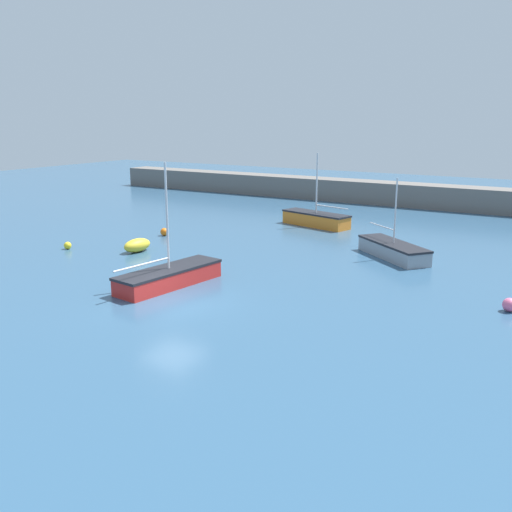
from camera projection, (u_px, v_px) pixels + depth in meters
name	position (u px, v px, depth m)	size (l,w,h in m)	color
ground_plane	(172.00, 305.00, 24.42)	(120.00, 120.00, 0.20)	#2D5170
harbor_breakwater	(402.00, 194.00, 50.79)	(62.74, 2.66, 1.99)	#66605B
sailboat_tall_mast	(169.00, 276.00, 26.74)	(2.32, 6.03, 5.77)	red
sailboat_twin_hulled	(316.00, 219.00, 41.28)	(5.50, 2.77, 5.26)	orange
fishing_dinghy_green	(137.00, 245.00, 33.48)	(1.03, 1.95, 0.79)	yellow
sailboat_short_mast	(393.00, 250.00, 32.04)	(4.98, 4.44, 4.49)	gray
mooring_buoy_orange	(164.00, 232.00, 38.02)	(0.52, 0.52, 0.52)	orange
mooring_buoy_yellow	(68.00, 245.00, 34.19)	(0.44, 0.44, 0.44)	yellow
mooring_buoy_pink	(509.00, 305.00, 23.26)	(0.57, 0.57, 0.57)	#EA668C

